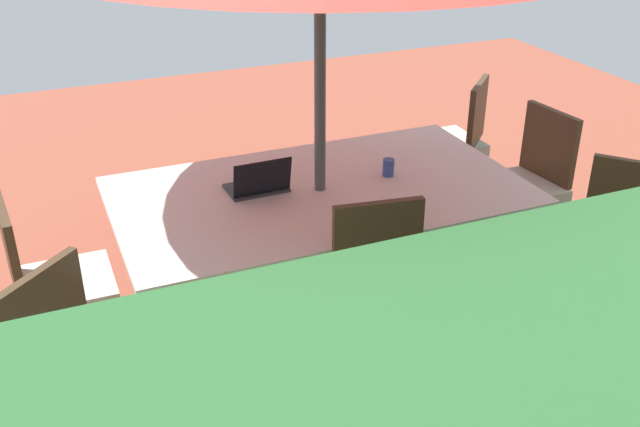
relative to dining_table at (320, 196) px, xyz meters
The scene contains 10 objects.
ground_plane 0.72m from the dining_table, ahead, with size 10.00×10.00×0.02m, color #9E4C38.
dining_table is the anchor object (origin of this frame).
chair_northeast 1.62m from the dining_table, 30.57° to the left, with size 0.59×0.59×0.98m.
chair_northwest 1.61m from the dining_table, 147.32° to the left, with size 0.59×0.58×0.98m.
chair_southwest 1.62m from the dining_table, 149.39° to the right, with size 0.59×0.59×0.98m.
chair_north 0.84m from the dining_table, 89.21° to the left, with size 0.48×0.49×0.98m.
chair_east 1.45m from the dining_table, ahead, with size 0.48×0.47×0.98m.
chair_west 1.45m from the dining_table, behind, with size 0.48×0.47×0.98m.
laptop 0.35m from the dining_table, 15.81° to the right, with size 0.33×0.25×0.21m.
cup 0.44m from the dining_table, behind, with size 0.07×0.07×0.10m, color #334C99.
Camera 1 is at (1.40, 3.34, 2.46)m, focal length 41.08 mm.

